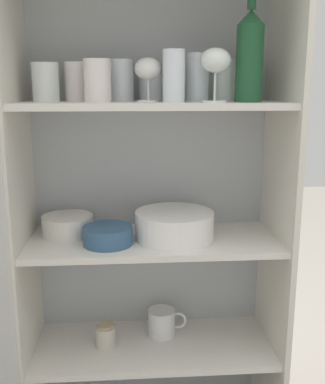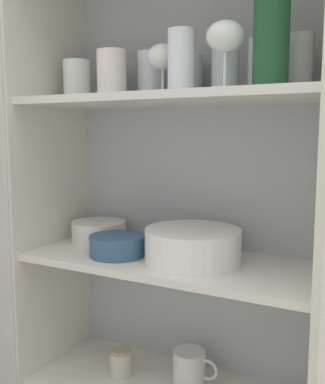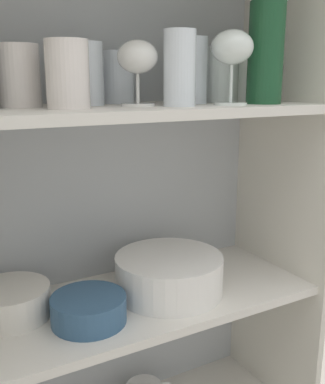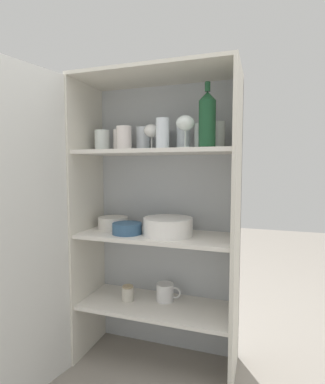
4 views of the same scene
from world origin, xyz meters
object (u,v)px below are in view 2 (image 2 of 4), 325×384
object	(u,v)px
plate_stack_white	(193,246)
coffee_mug_primary	(190,367)
mixing_bowl_large	(99,231)
wine_bottle	(272,26)
serving_bowl_small	(117,244)
storage_jar	(121,362)

from	to	relation	value
plate_stack_white	coffee_mug_primary	size ratio (longest dim) A/B	1.87
plate_stack_white	mixing_bowl_large	bearing A→B (deg)	169.54
wine_bottle	coffee_mug_primary	xyz separation A→B (m)	(-0.24, 0.12, -0.90)
serving_bowl_small	plate_stack_white	bearing A→B (deg)	9.87
wine_bottle	mixing_bowl_large	size ratio (longest dim) A/B	1.77
serving_bowl_small	storage_jar	distance (m)	0.37
plate_stack_white	coffee_mug_primary	distance (m)	0.38
mixing_bowl_large	coffee_mug_primary	bearing A→B (deg)	-0.07
plate_stack_white	mixing_bowl_large	xyz separation A→B (m)	(-0.35, 0.06, -0.01)
wine_bottle	mixing_bowl_large	world-z (taller)	wine_bottle
coffee_mug_primary	storage_jar	world-z (taller)	coffee_mug_primary
plate_stack_white	wine_bottle	bearing A→B (deg)	-16.47
mixing_bowl_large	coffee_mug_primary	size ratio (longest dim) A/B	1.23
wine_bottle	plate_stack_white	bearing A→B (deg)	163.53
mixing_bowl_large	coffee_mug_primary	world-z (taller)	mixing_bowl_large
coffee_mug_primary	serving_bowl_small	bearing A→B (deg)	-150.41
serving_bowl_small	storage_jar	xyz separation A→B (m)	(-0.02, 0.04, -0.37)
wine_bottle	serving_bowl_small	bearing A→B (deg)	176.71
mixing_bowl_large	serving_bowl_small	bearing A→B (deg)	-36.59
wine_bottle	storage_jar	bearing A→B (deg)	171.56
mixing_bowl_large	storage_jar	bearing A→B (deg)	-27.25
coffee_mug_primary	plate_stack_white	bearing A→B (deg)	-61.69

